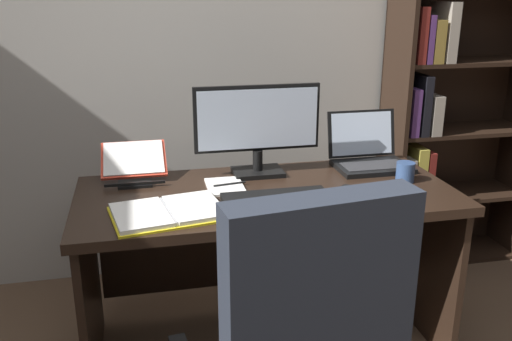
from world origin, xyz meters
The scene contains 12 objects.
wall_back centered at (0.00, 1.96, 1.29)m, with size 5.64×0.12×2.58m, color #B2ADA3.
desk centered at (0.07, 1.17, 0.53)m, with size 1.54×0.70×0.74m.
bookshelf centered at (1.22, 1.73, 1.11)m, with size 0.82×0.32×2.30m.
monitor centered at (0.07, 1.32, 0.94)m, with size 0.56×0.16×0.40m.
laptop centered at (0.60, 1.32, 0.79)m, with size 0.33×0.29×0.24m.
keyboard centered at (0.07, 0.98, 0.75)m, with size 0.42×0.15×0.02m, color black.
computer_mouse centered at (0.37, 0.98, 0.76)m, with size 0.06×0.10×0.04m, color black.
reading_stand_with_book centered at (-0.46, 1.37, 0.80)m, with size 0.28×0.26×0.14m.
open_binder centered at (-0.35, 0.93, 0.75)m, with size 0.45×0.35×0.02m.
notepad centered at (-0.10, 1.17, 0.74)m, with size 0.15×0.21×0.01m, color white.
pen centered at (-0.08, 1.17, 0.75)m, with size 0.01×0.01×0.14m, color black.
coffee_mug centered at (0.67, 1.08, 0.78)m, with size 0.08×0.08×0.09m, color #334C7A.
Camera 1 is at (-0.43, -0.96, 1.53)m, focal length 38.63 mm.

